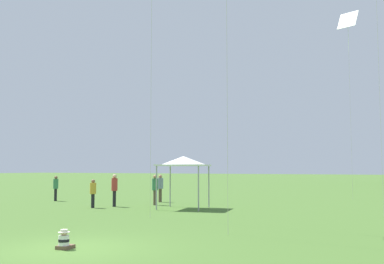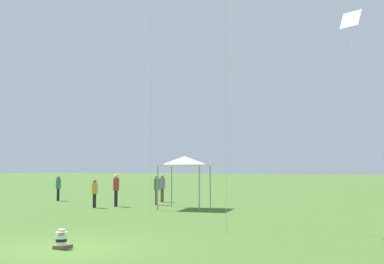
{
  "view_description": "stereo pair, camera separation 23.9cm",
  "coord_description": "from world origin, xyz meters",
  "px_view_note": "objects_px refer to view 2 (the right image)",
  "views": [
    {
      "loc": [
        8.49,
        -9.67,
        2.2
      ],
      "look_at": [
        -0.04,
        7.52,
        3.74
      ],
      "focal_mm": 42.0,
      "sensor_mm": 36.0,
      "label": 1
    },
    {
      "loc": [
        8.71,
        -9.56,
        2.2
      ],
      "look_at": [
        -0.04,
        7.52,
        3.74
      ],
      "focal_mm": 42.0,
      "sensor_mm": 36.0,
      "label": 2
    }
  ],
  "objects_px": {
    "person_standing_0": "(95,191)",
    "person_standing_4": "(162,186)",
    "person_standing_6": "(157,187)",
    "seated_toddler": "(62,240)",
    "canopy_tent": "(185,162)",
    "kite_1": "(351,23)",
    "person_standing_2": "(58,186)",
    "person_standing_1": "(116,187)"
  },
  "relations": [
    {
      "from": "person_standing_0",
      "to": "person_standing_4",
      "type": "relative_size",
      "value": 0.89
    },
    {
      "from": "person_standing_0",
      "to": "person_standing_6",
      "type": "bearing_deg",
      "value": 118.26
    },
    {
      "from": "person_standing_0",
      "to": "person_standing_4",
      "type": "bearing_deg",
      "value": 139.06
    },
    {
      "from": "seated_toddler",
      "to": "person_standing_4",
      "type": "xyz_separation_m",
      "value": [
        -6.2,
        15.67,
        0.82
      ]
    },
    {
      "from": "seated_toddler",
      "to": "person_standing_0",
      "type": "relative_size",
      "value": 0.35
    },
    {
      "from": "canopy_tent",
      "to": "kite_1",
      "type": "distance_m",
      "value": 17.11
    },
    {
      "from": "person_standing_2",
      "to": "person_standing_6",
      "type": "relative_size",
      "value": 0.93
    },
    {
      "from": "person_standing_2",
      "to": "person_standing_4",
      "type": "xyz_separation_m",
      "value": [
        6.79,
        2.23,
        0.05
      ]
    },
    {
      "from": "seated_toddler",
      "to": "person_standing_1",
      "type": "relative_size",
      "value": 0.3
    },
    {
      "from": "person_standing_4",
      "to": "canopy_tent",
      "type": "bearing_deg",
      "value": -110.46
    },
    {
      "from": "person_standing_0",
      "to": "person_standing_6",
      "type": "relative_size",
      "value": 0.88
    },
    {
      "from": "person_standing_2",
      "to": "person_standing_6",
      "type": "xyz_separation_m",
      "value": [
        7.68,
        0.1,
        0.07
      ]
    },
    {
      "from": "person_standing_2",
      "to": "kite_1",
      "type": "height_order",
      "value": "kite_1"
    },
    {
      "from": "person_standing_1",
      "to": "person_standing_4",
      "type": "distance_m",
      "value": 4.15
    },
    {
      "from": "person_standing_1",
      "to": "canopy_tent",
      "type": "bearing_deg",
      "value": -176.13
    },
    {
      "from": "person_standing_0",
      "to": "person_standing_2",
      "type": "height_order",
      "value": "person_standing_2"
    },
    {
      "from": "seated_toddler",
      "to": "canopy_tent",
      "type": "bearing_deg",
      "value": 94.79
    },
    {
      "from": "person_standing_0",
      "to": "canopy_tent",
      "type": "distance_m",
      "value": 5.3
    },
    {
      "from": "canopy_tent",
      "to": "person_standing_4",
      "type": "bearing_deg",
      "value": 135.29
    },
    {
      "from": "person_standing_2",
      "to": "kite_1",
      "type": "distance_m",
      "value": 23.58
    },
    {
      "from": "seated_toddler",
      "to": "person_standing_2",
      "type": "height_order",
      "value": "person_standing_2"
    },
    {
      "from": "canopy_tent",
      "to": "kite_1",
      "type": "relative_size",
      "value": 0.22
    },
    {
      "from": "person_standing_1",
      "to": "person_standing_6",
      "type": "height_order",
      "value": "person_standing_1"
    },
    {
      "from": "seated_toddler",
      "to": "person_standing_2",
      "type": "relative_size",
      "value": 0.33
    },
    {
      "from": "person_standing_0",
      "to": "seated_toddler",
      "type": "bearing_deg",
      "value": 7.4
    },
    {
      "from": "person_standing_0",
      "to": "canopy_tent",
      "type": "xyz_separation_m",
      "value": [
        4.71,
        1.81,
        1.62
      ]
    },
    {
      "from": "person_standing_4",
      "to": "canopy_tent",
      "type": "relative_size",
      "value": 0.59
    },
    {
      "from": "kite_1",
      "to": "person_standing_1",
      "type": "bearing_deg",
      "value": -67.94
    },
    {
      "from": "seated_toddler",
      "to": "person_standing_4",
      "type": "bearing_deg",
      "value": 103.91
    },
    {
      "from": "person_standing_0",
      "to": "person_standing_1",
      "type": "bearing_deg",
      "value": 124.96
    },
    {
      "from": "seated_toddler",
      "to": "kite_1",
      "type": "height_order",
      "value": "kite_1"
    },
    {
      "from": "person_standing_4",
      "to": "canopy_tent",
      "type": "distance_m",
      "value": 5.15
    },
    {
      "from": "person_standing_2",
      "to": "person_standing_6",
      "type": "distance_m",
      "value": 7.68
    },
    {
      "from": "person_standing_1",
      "to": "person_standing_4",
      "type": "xyz_separation_m",
      "value": [
        0.61,
        4.11,
        -0.06
      ]
    },
    {
      "from": "seated_toddler",
      "to": "person_standing_1",
      "type": "distance_m",
      "value": 13.45
    },
    {
      "from": "person_standing_6",
      "to": "kite_1",
      "type": "relative_size",
      "value": 0.13
    },
    {
      "from": "seated_toddler",
      "to": "person_standing_0",
      "type": "xyz_separation_m",
      "value": [
        -7.4,
        10.4,
        0.71
      ]
    },
    {
      "from": "person_standing_6",
      "to": "person_standing_4",
      "type": "bearing_deg",
      "value": -79.77
    },
    {
      "from": "person_standing_6",
      "to": "person_standing_0",
      "type": "bearing_deg",
      "value": 43.85
    },
    {
      "from": "person_standing_1",
      "to": "seated_toddler",
      "type": "bearing_deg",
      "value": 115.48
    },
    {
      "from": "seated_toddler",
      "to": "person_standing_2",
      "type": "distance_m",
      "value": 18.71
    },
    {
      "from": "person_standing_0",
      "to": "person_standing_1",
      "type": "distance_m",
      "value": 1.32
    }
  ]
}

